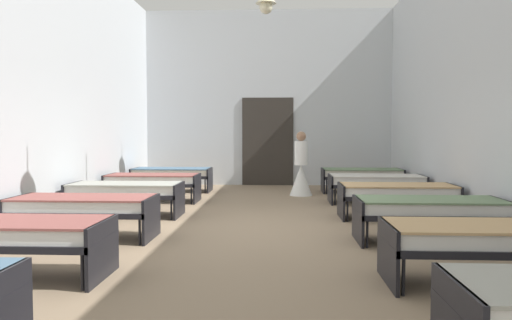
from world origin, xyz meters
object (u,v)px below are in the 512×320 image
Objects in this scene: bed_right_row_2 at (430,209)px; bed_left_row_4 at (153,181)px; bed_left_row_2 at (84,206)px; bed_left_row_3 at (126,191)px; bed_left_row_1 at (10,234)px; bed_right_row_4 at (376,182)px; bed_right_row_5 at (362,174)px; bed_left_row_5 at (172,174)px; bed_right_row_3 at (397,192)px; bed_right_row_1 at (488,239)px; nurse_near_aisle at (301,172)px.

bed_right_row_2 is 1.00× the size of bed_left_row_4.
bed_left_row_2 and bed_left_row_3 have the same top height.
bed_left_row_1 and bed_right_row_4 have the same top height.
bed_left_row_3 is 1.00× the size of bed_right_row_5.
bed_left_row_1 is at bearing -90.00° from bed_left_row_5.
bed_right_row_3 is 1.00× the size of bed_right_row_5.
bed_left_row_2 is 1.00× the size of bed_left_row_5.
bed_left_row_3 is at bearing 158.38° from bed_right_row_2.
bed_right_row_2 is at bearing 90.00° from bed_right_row_1.
bed_left_row_4 is (-4.61, 3.66, 0.00)m from bed_right_row_2.
bed_right_row_4 is at bearing 0.00° from bed_left_row_4.
bed_right_row_3 is at bearing -38.40° from bed_left_row_5.
bed_left_row_4 is at bearing 90.00° from bed_left_row_2.
bed_right_row_3 is 4.96m from bed_left_row_4.
bed_left_row_3 is at bearing -141.60° from bed_right_row_5.
bed_right_row_1 is 5.88m from bed_left_row_3.
bed_right_row_1 is 1.00× the size of bed_right_row_4.
bed_right_row_3 is (4.61, 1.83, 0.00)m from bed_left_row_2.
bed_right_row_5 is (4.61, 5.48, 0.00)m from bed_left_row_2.
bed_right_row_3 is at bearing 90.00° from bed_right_row_2.
bed_right_row_2 and bed_left_row_4 have the same top height.
bed_left_row_3 and bed_left_row_5 have the same top height.
bed_right_row_2 and bed_right_row_3 have the same top height.
bed_right_row_1 is (4.61, 0.00, 0.00)m from bed_left_row_1.
bed_right_row_5 is (4.61, 1.83, 0.00)m from bed_left_row_4.
bed_left_row_4 is at bearing 130.07° from bed_right_row_1.
bed_left_row_5 is at bearing 90.00° from bed_left_row_4.
bed_left_row_1 is 7.37m from nurse_near_aisle.
bed_left_row_1 is 3.66m from bed_left_row_3.
bed_left_row_1 is at bearing -158.38° from bed_right_row_2.
nurse_near_aisle reaches higher than bed_right_row_5.
bed_right_row_2 is 5.48m from bed_right_row_5.
bed_right_row_2 is (0.00, 1.83, 0.00)m from bed_right_row_1.
bed_left_row_1 is at bearing -90.00° from bed_left_row_3.
bed_left_row_4 is at bearing -55.52° from nurse_near_aisle.
bed_right_row_1 and bed_left_row_3 have the same top height.
nurse_near_aisle is at bearing 107.03° from bed_right_row_2.
bed_right_row_3 is 1.28× the size of nurse_near_aisle.
bed_right_row_2 is 1.28× the size of nurse_near_aisle.
bed_left_row_1 is 5.88m from bed_right_row_3.
bed_left_row_4 is 1.83m from bed_left_row_5.
bed_right_row_4 is 1.28× the size of nurse_near_aisle.
nurse_near_aisle reaches higher than bed_left_row_5.
bed_left_row_3 is 5.88m from bed_right_row_5.
nurse_near_aisle reaches higher than bed_right_row_1.
bed_left_row_1 is at bearing -130.07° from bed_right_row_4.
bed_right_row_5 is (0.00, 5.48, 0.00)m from bed_right_row_2.
bed_left_row_5 is (-4.61, 7.31, 0.00)m from bed_right_row_1.
bed_right_row_1 is at bearing 26.26° from nurse_near_aisle.
bed_left_row_4 is at bearing -158.38° from bed_right_row_5.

